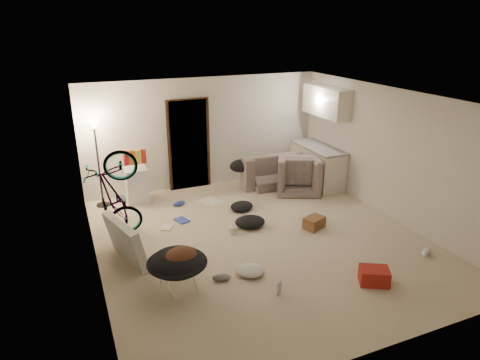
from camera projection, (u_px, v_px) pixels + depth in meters
name	position (u px, v px, depth m)	size (l,w,h in m)	color
floor	(261.00, 240.00, 7.60)	(5.50, 6.00, 0.02)	beige
ceiling	(263.00, 98.00, 6.72)	(5.50, 6.00, 0.02)	white
wall_back	(205.00, 133.00, 9.75)	(5.50, 0.02, 2.50)	silver
wall_front	(385.00, 260.00, 4.56)	(5.50, 0.02, 2.50)	silver
wall_left	(89.00, 198.00, 6.14)	(0.02, 6.00, 2.50)	silver
wall_right	(392.00, 154.00, 8.17)	(0.02, 6.00, 2.50)	silver
doorway	(189.00, 145.00, 9.65)	(0.85, 0.10, 2.04)	black
door_trim	(189.00, 145.00, 9.63)	(0.97, 0.04, 2.10)	#331F11
floor_lamp	(96.00, 146.00, 8.54)	(0.28, 0.28, 1.81)	black
kitchen_counter	(317.00, 166.00, 10.05)	(0.60, 1.50, 0.88)	#EEE4CF
counter_top	(319.00, 147.00, 9.89)	(0.64, 1.54, 0.04)	gray
kitchen_uppers	(327.00, 102.00, 9.58)	(0.38, 1.40, 0.65)	#EEE4CF
sofa	(278.00, 171.00, 10.20)	(1.93, 0.76, 0.56)	#343A33
armchair	(297.00, 176.00, 9.77)	(0.96, 0.84, 0.62)	#343A33
bicycle	(117.00, 214.00, 7.55)	(0.58, 1.67, 0.88)	black
book_asset	(277.00, 296.00, 6.02)	(0.15, 0.21, 0.02)	#A22018
mini_fridge	(137.00, 185.00, 9.04)	(0.45, 0.45, 0.76)	white
snack_box_0	(126.00, 158.00, 8.76)	(0.10, 0.07, 0.30)	#A22018
snack_box_1	(132.00, 158.00, 8.81)	(0.10, 0.07, 0.30)	#B85517
snack_box_2	(138.00, 157.00, 8.85)	(0.10, 0.07, 0.30)	yellow
snack_box_3	(144.00, 156.00, 8.89)	(0.10, 0.07, 0.30)	#A22018
saucer_chair	(177.00, 267.00, 6.06)	(0.86, 0.86, 0.61)	silver
hoodie	(181.00, 256.00, 5.99)	(0.48, 0.40, 0.22)	#532E1C
sofa_drape	(241.00, 166.00, 9.76)	(0.56, 0.46, 0.28)	black
tv_box	(125.00, 241.00, 6.79)	(0.13, 1.09, 0.72)	silver
drink_case_a	(314.00, 223.00, 7.98)	(0.38, 0.27, 0.22)	brown
drink_case_b	(374.00, 276.00, 6.29)	(0.42, 0.31, 0.24)	#A22018
juicer	(233.00, 230.00, 7.76)	(0.14, 0.14, 0.21)	silver
newspaper	(211.00, 201.00, 9.20)	(0.37, 0.48, 0.01)	silver
book_blue	(182.00, 220.00, 8.29)	(0.21, 0.28, 0.03)	#3348B8
book_white	(167.00, 228.00, 8.01)	(0.19, 0.24, 0.02)	silver
shoe_0	(179.00, 203.00, 8.96)	(0.29, 0.12, 0.11)	#3348B8
shoe_3	(221.00, 277.00, 6.38)	(0.29, 0.12, 0.11)	slate
shoe_4	(426.00, 252.00, 7.09)	(0.28, 0.12, 0.11)	white
clothes_lump_a	(250.00, 222.00, 8.05)	(0.57, 0.49, 0.18)	black
clothes_lump_b	(242.00, 206.00, 8.77)	(0.50, 0.43, 0.15)	black
clothes_lump_c	(250.00, 270.00, 6.53)	(0.44, 0.37, 0.13)	silver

